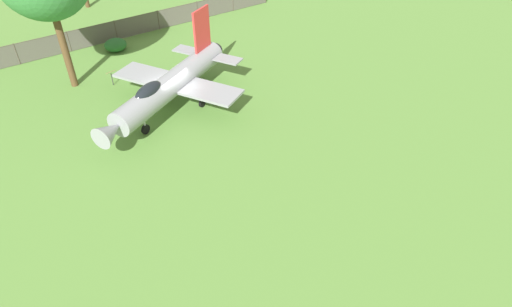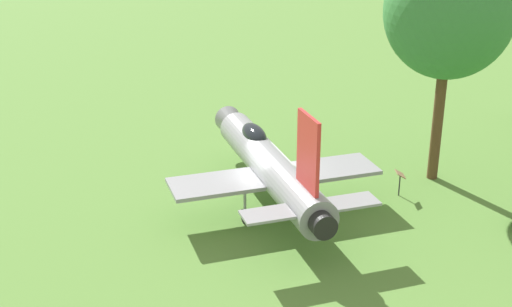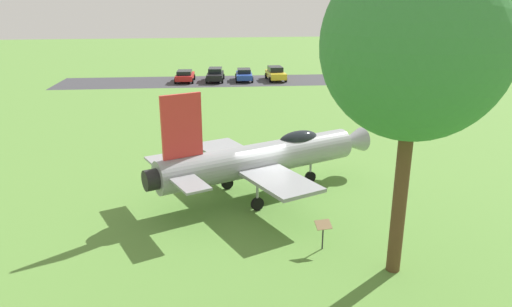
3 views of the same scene
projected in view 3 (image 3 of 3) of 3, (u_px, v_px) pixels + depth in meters
name	position (u px, v px, depth m)	size (l,w,h in m)	color
ground_plane	(260.00, 194.00, 22.93)	(200.00, 200.00, 0.00)	#568438
parking_strip	(229.00, 81.00, 54.90)	(39.01, 8.00, 0.00)	#38383D
display_jet	(266.00, 157.00, 22.51)	(8.81, 11.65, 5.34)	gray
shade_tree	(416.00, 46.00, 14.16)	(5.55, 5.81, 10.68)	brown
info_plaque	(323.00, 229.00, 17.68)	(0.46, 0.64, 1.14)	#333333
parked_car_yellow	(276.00, 73.00, 55.24)	(4.39, 2.07, 1.56)	gold
parked_car_blue	(244.00, 75.00, 54.92)	(4.32, 2.25, 1.34)	#23429E
parked_car_black	(215.00, 74.00, 54.60)	(4.67, 2.39, 1.49)	black
parked_car_red	(185.00, 76.00, 54.13)	(4.31, 2.40, 1.33)	red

